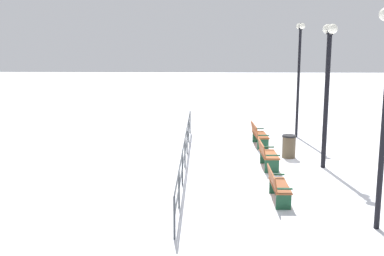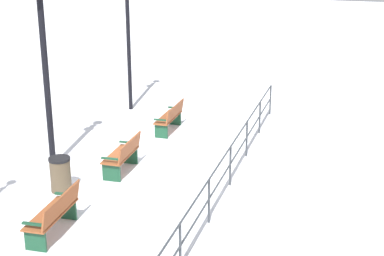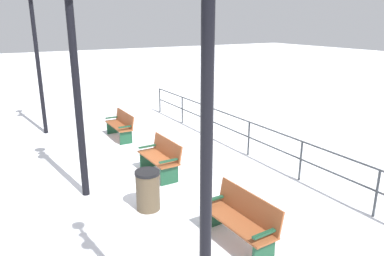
{
  "view_description": "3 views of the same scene",
  "coord_description": "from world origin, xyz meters",
  "px_view_note": "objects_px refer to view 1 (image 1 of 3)",
  "views": [
    {
      "loc": [
        -2.16,
        -16.0,
        4.45
      ],
      "look_at": [
        -2.6,
        1.61,
        1.04
      ],
      "focal_mm": 46.27,
      "sensor_mm": 36.0,
      "label": 1
    },
    {
      "loc": [
        -5.53,
        12.43,
        5.77
      ],
      "look_at": [
        -1.8,
        -0.18,
        1.28
      ],
      "focal_mm": 54.44,
      "sensor_mm": 36.0,
      "label": 2
    },
    {
      "loc": [
        3.47,
        7.66,
        3.7
      ],
      "look_at": [
        -1.21,
        -0.44,
        0.93
      ],
      "focal_mm": 34.19,
      "sensor_mm": 36.0,
      "label": 3
    }
  ],
  "objects_px": {
    "lamppost_middle": "(328,72)",
    "bench_nearest": "(277,185)",
    "lamppost_far": "(299,63)",
    "trash_bin": "(289,146)",
    "bench_third": "(258,134)",
    "bench_second": "(267,155)"
  },
  "relations": [
    {
      "from": "bench_nearest",
      "to": "lamppost_far",
      "type": "height_order",
      "value": "lamppost_far"
    },
    {
      "from": "trash_bin",
      "to": "bench_nearest",
      "type": "bearing_deg",
      "value": -103.05
    },
    {
      "from": "lamppost_middle",
      "to": "bench_nearest",
      "type": "bearing_deg",
      "value": -120.53
    },
    {
      "from": "bench_nearest",
      "to": "lamppost_far",
      "type": "relative_size",
      "value": 0.31
    },
    {
      "from": "bench_third",
      "to": "lamppost_far",
      "type": "xyz_separation_m",
      "value": [
        1.83,
        1.78,
        2.73
      ]
    },
    {
      "from": "bench_second",
      "to": "lamppost_far",
      "type": "distance_m",
      "value": 6.08
    },
    {
      "from": "bench_nearest",
      "to": "bench_second",
      "type": "height_order",
      "value": "bench_second"
    },
    {
      "from": "bench_second",
      "to": "trash_bin",
      "type": "height_order",
      "value": "bench_second"
    },
    {
      "from": "lamppost_far",
      "to": "bench_third",
      "type": "bearing_deg",
      "value": -135.85
    },
    {
      "from": "bench_second",
      "to": "lamppost_far",
      "type": "relative_size",
      "value": 0.29
    },
    {
      "from": "lamppost_far",
      "to": "trash_bin",
      "type": "relative_size",
      "value": 5.84
    },
    {
      "from": "trash_bin",
      "to": "bench_third",
      "type": "bearing_deg",
      "value": 115.52
    },
    {
      "from": "bench_nearest",
      "to": "bench_third",
      "type": "relative_size",
      "value": 0.95
    },
    {
      "from": "bench_third",
      "to": "trash_bin",
      "type": "relative_size",
      "value": 1.88
    },
    {
      "from": "bench_nearest",
      "to": "lamppost_middle",
      "type": "relative_size",
      "value": 0.32
    },
    {
      "from": "bench_third",
      "to": "bench_nearest",
      "type": "bearing_deg",
      "value": -94.17
    },
    {
      "from": "lamppost_middle",
      "to": "trash_bin",
      "type": "relative_size",
      "value": 5.7
    },
    {
      "from": "lamppost_middle",
      "to": "lamppost_far",
      "type": "xyz_separation_m",
      "value": [
        -0.0,
        4.94,
        0.02
      ]
    },
    {
      "from": "bench_second",
      "to": "trash_bin",
      "type": "relative_size",
      "value": 1.67
    },
    {
      "from": "lamppost_middle",
      "to": "bench_third",
      "type": "bearing_deg",
      "value": 120.08
    },
    {
      "from": "bench_nearest",
      "to": "lamppost_middle",
      "type": "distance_m",
      "value": 4.84
    },
    {
      "from": "lamppost_far",
      "to": "trash_bin",
      "type": "xyz_separation_m",
      "value": [
        -0.94,
        -3.66,
        -2.78
      ]
    }
  ]
}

